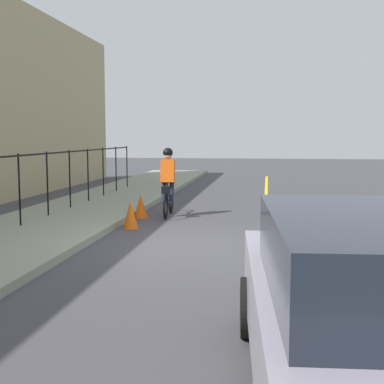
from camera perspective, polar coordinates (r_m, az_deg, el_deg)
The scene contains 8 objects.
ground_plane at distance 10.07m, azimuth -1.21°, elevation -6.03°, with size 80.00×80.00×0.00m, color #414045.
lane_line_centre at distance 9.94m, azimuth 7.98°, elevation -6.24°, with size 36.00×0.12×0.01m, color yellow.
sidewalk at distance 11.12m, azimuth -18.82°, elevation -4.80°, with size 40.00×3.20×0.15m, color gray.
iron_fence at distance 12.03m, azimuth -18.55°, elevation 1.89°, with size 17.79×0.04×1.60m.
cyclist_lead at distance 13.71m, azimuth -2.67°, elevation 1.08°, with size 1.71×0.38×1.83m.
patrol_sedan at distance 4.15m, azimuth 19.56°, elevation -12.48°, with size 4.52×2.17×1.58m.
traffic_cone_near at distance 12.02m, azimuth -6.79°, elevation -2.55°, with size 0.36×0.36×0.63m, color #E6590E.
traffic_cone_far at distance 13.52m, azimuth -5.67°, elevation -1.58°, with size 0.36×0.36×0.62m, color #EC580C.
Camera 1 is at (-9.71, -1.63, 2.13)m, focal length 48.38 mm.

